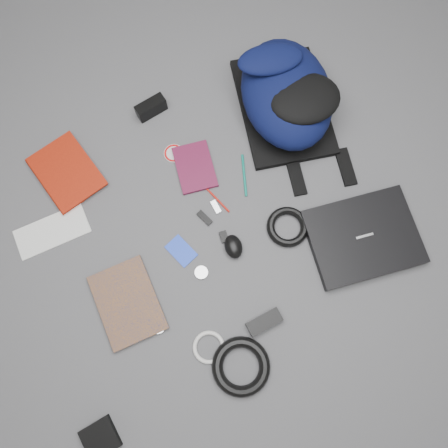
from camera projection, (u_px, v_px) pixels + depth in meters
name	position (u px, v px, depth m)	size (l,w,h in m)	color
ground	(224.00, 226.00, 1.46)	(4.00, 4.00, 0.00)	#4F4F51
backpack	(286.00, 94.00, 1.48)	(0.32, 0.47, 0.20)	black
laptop	(363.00, 237.00, 1.43)	(0.35, 0.27, 0.03)	black
textbook_red	(44.00, 188.00, 1.48)	(0.18, 0.25, 0.03)	maroon
comic_book	(100.00, 315.00, 1.37)	(0.18, 0.25, 0.02)	#B7680D
envelope	(52.00, 231.00, 1.45)	(0.24, 0.11, 0.00)	silver
dvd_case	(195.00, 167.00, 1.51)	(0.12, 0.18, 0.01)	#480D25
compact_camera	(151.00, 108.00, 1.54)	(0.11, 0.04, 0.06)	black
sticker_disc	(174.00, 153.00, 1.53)	(0.07, 0.07, 0.00)	silver
pen_teal	(244.00, 175.00, 1.50)	(0.01, 0.01, 0.15)	#0C6F5C
pen_red	(217.00, 199.00, 1.48)	(0.01, 0.01, 0.12)	#B8170E
id_badge	(181.00, 251.00, 1.44)	(0.06, 0.10, 0.00)	blue
usb_black	(205.00, 218.00, 1.46)	(0.02, 0.06, 0.01)	black
usb_silver	(216.00, 207.00, 1.47)	(0.02, 0.05, 0.01)	silver
key_fob	(224.00, 237.00, 1.44)	(0.02, 0.04, 0.01)	black
mouse	(233.00, 247.00, 1.42)	(0.06, 0.08, 0.04)	black
headphone_left	(158.00, 325.00, 1.37)	(0.06, 0.06, 0.01)	silver
headphone_right	(201.00, 273.00, 1.41)	(0.04, 0.04, 0.01)	#B6B6B8
cable_coil	(288.00, 227.00, 1.44)	(0.14, 0.14, 0.03)	black
power_brick	(264.00, 322.00, 1.36)	(0.11, 0.05, 0.03)	black
power_cord_coil	(241.00, 366.00, 1.33)	(0.18, 0.18, 0.03)	black
pouch	(100.00, 438.00, 1.28)	(0.10, 0.10, 0.02)	black
white_cable_coil	(209.00, 347.00, 1.35)	(0.10, 0.10, 0.01)	silver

